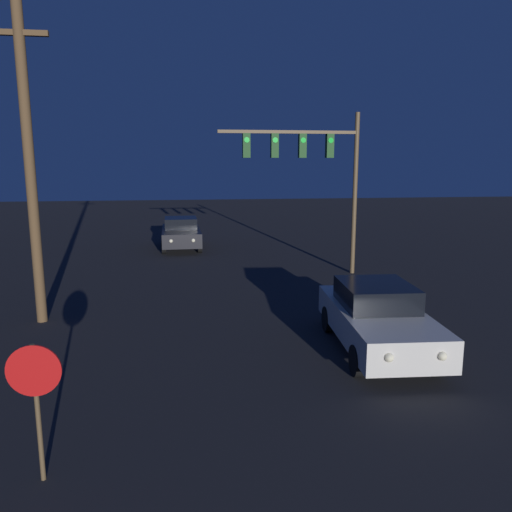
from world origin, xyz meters
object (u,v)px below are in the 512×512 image
object	(u,v)px
car_far	(181,233)
utility_pole	(29,163)
car_near	(377,317)
traffic_signal_mast	(313,162)
stop_sign	(35,387)

from	to	relation	value
car_far	utility_pole	size ratio (longest dim) A/B	0.55
car_near	traffic_signal_mast	distance (m)	8.95
car_near	car_far	distance (m)	15.83
stop_sign	utility_pole	size ratio (longest dim) A/B	0.24
car_near	stop_sign	size ratio (longest dim) A/B	2.36
car_far	traffic_signal_mast	size ratio (longest dim) A/B	0.75
stop_sign	utility_pole	distance (m)	8.33
car_near	utility_pole	world-z (taller)	utility_pole
car_far	traffic_signal_mast	world-z (taller)	traffic_signal_mast
car_near	utility_pole	size ratio (longest dim) A/B	0.56
car_near	stop_sign	world-z (taller)	stop_sign
traffic_signal_mast	stop_sign	size ratio (longest dim) A/B	3.13
car_near	utility_pole	xyz separation A→B (m)	(-8.53, 3.38, 3.60)
traffic_signal_mast	stop_sign	xyz separation A→B (m)	(-6.99, -12.30, -3.02)
car_near	traffic_signal_mast	bearing A→B (deg)	-89.47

